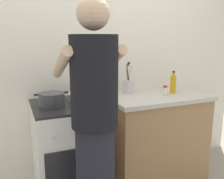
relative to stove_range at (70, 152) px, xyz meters
The scene contains 9 objects.
back_wall 1.03m from the stove_range, 32.64° to the left, with size 3.20×0.10×2.50m.
countertop 0.90m from the stove_range, ahead, with size 1.00×0.60×0.90m.
stove_range is the anchor object (origin of this frame).
pot 0.53m from the stove_range, 163.79° to the right, with size 0.28×0.21×0.12m.
mixing_bowl 0.52m from the stove_range, 17.93° to the left, with size 0.26×0.26×0.08m.
utensil_crock 0.87m from the stove_range, 13.95° to the left, with size 0.10×0.10×0.32m.
spice_bottle 1.08m from the stove_range, ahead, with size 0.04×0.04×0.10m.
oil_bottle 1.21m from the stove_range, ahead, with size 0.06×0.06×0.23m.
person 0.72m from the stove_range, 85.81° to the right, with size 0.41×0.50×1.70m.
Camera 1 is at (-0.78, -1.89, 1.46)m, focal length 39.56 mm.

